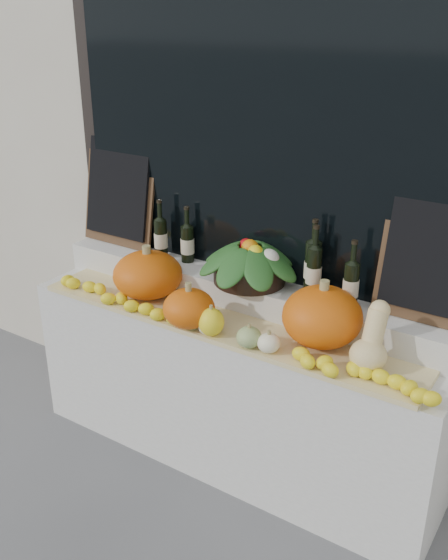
# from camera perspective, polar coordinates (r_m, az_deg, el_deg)

# --- Properties ---
(storefront_facade) EXTENTS (7.00, 0.94, 4.50)m
(storefront_facade) POSITION_cam_1_polar(r_m,az_deg,el_deg) (3.49, 7.70, 21.91)
(storefront_facade) COLOR beige
(storefront_facade) RESTS_ON ground
(display_sill) EXTENTS (2.30, 0.55, 0.88)m
(display_sill) POSITION_cam_1_polar(r_m,az_deg,el_deg) (3.44, 0.69, -9.97)
(display_sill) COLOR silver
(display_sill) RESTS_ON ground
(rear_tier) EXTENTS (2.30, 0.25, 0.16)m
(rear_tier) POSITION_cam_1_polar(r_m,az_deg,el_deg) (3.29, 2.13, -1.21)
(rear_tier) COLOR silver
(rear_tier) RESTS_ON display_sill
(straw_bedding) EXTENTS (2.10, 0.32, 0.02)m
(straw_bedding) POSITION_cam_1_polar(r_m,az_deg,el_deg) (3.12, -0.50, -4.14)
(straw_bedding) COLOR tan
(straw_bedding) RESTS_ON display_sill
(pumpkin_left) EXTENTS (0.39, 0.39, 0.25)m
(pumpkin_left) POSITION_cam_1_polar(r_m,az_deg,el_deg) (3.36, -6.98, 0.49)
(pumpkin_left) COLOR #E05F0B
(pumpkin_left) RESTS_ON straw_bedding
(pumpkin_right) EXTENTS (0.39, 0.39, 0.28)m
(pumpkin_right) POSITION_cam_1_polar(r_m,az_deg,el_deg) (2.90, 8.97, -3.33)
(pumpkin_right) COLOR #E05F0B
(pumpkin_right) RESTS_ON straw_bedding
(pumpkin_center) EXTENTS (0.34, 0.34, 0.19)m
(pumpkin_center) POSITION_cam_1_polar(r_m,az_deg,el_deg) (3.04, -3.23, -2.60)
(pumpkin_center) COLOR #E05F0B
(pumpkin_center) RESTS_ON straw_bedding
(butternut_squash) EXTENTS (0.16, 0.22, 0.30)m
(butternut_squash) POSITION_cam_1_polar(r_m,az_deg,el_deg) (2.76, 13.29, -5.72)
(butternut_squash) COLOR #EFD18C
(butternut_squash) RESTS_ON straw_bedding
(decorative_gourds) EXTENTS (0.53, 0.13, 0.16)m
(decorative_gourds) POSITION_cam_1_polar(r_m,az_deg,el_deg) (2.94, 0.05, -4.46)
(decorative_gourds) COLOR #386D20
(decorative_gourds) RESTS_ON straw_bedding
(lemon_heap) EXTENTS (2.20, 0.16, 0.06)m
(lemon_heap) POSITION_cam_1_polar(r_m,az_deg,el_deg) (3.01, -1.66, -4.22)
(lemon_heap) COLOR yellow
(lemon_heap) RESTS_ON straw_bedding
(produce_bowl) EXTENTS (0.57, 0.57, 0.24)m
(produce_bowl) POSITION_cam_1_polar(r_m,az_deg,el_deg) (3.19, 2.38, 1.76)
(produce_bowl) COLOR black
(produce_bowl) RESTS_ON rear_tier
(wine_bottle_far_left) EXTENTS (0.08, 0.08, 0.33)m
(wine_bottle_far_left) POSITION_cam_1_polar(r_m,az_deg,el_deg) (3.53, -5.80, 3.88)
(wine_bottle_far_left) COLOR black
(wine_bottle_far_left) RESTS_ON rear_tier
(wine_bottle_near_left) EXTENTS (0.08, 0.08, 0.32)m
(wine_bottle_near_left) POSITION_cam_1_polar(r_m,az_deg,el_deg) (3.46, -3.36, 3.38)
(wine_bottle_near_left) COLOR black
(wine_bottle_near_left) RESTS_ON rear_tier
(wine_bottle_tall) EXTENTS (0.08, 0.08, 0.38)m
(wine_bottle_tall) POSITION_cam_1_polar(r_m,az_deg,el_deg) (3.08, 8.10, 1.19)
(wine_bottle_tall) COLOR black
(wine_bottle_tall) RESTS_ON rear_tier
(wine_bottle_near_right) EXTENTS (0.08, 0.08, 0.37)m
(wine_bottle_near_right) POSITION_cam_1_polar(r_m,az_deg,el_deg) (3.04, 8.20, 0.76)
(wine_bottle_near_right) COLOR black
(wine_bottle_near_right) RESTS_ON rear_tier
(wine_bottle_far_right) EXTENTS (0.08, 0.08, 0.34)m
(wine_bottle_far_right) POSITION_cam_1_polar(r_m,az_deg,el_deg) (2.97, 11.53, -0.42)
(wine_bottle_far_right) COLOR black
(wine_bottle_far_right) RESTS_ON rear_tier
(chalkboard_left) EXTENTS (0.50, 0.14, 0.61)m
(chalkboard_left) POSITION_cam_1_polar(r_m,az_deg,el_deg) (3.72, -9.60, 8.05)
(chalkboard_left) COLOR #4C331E
(chalkboard_left) RESTS_ON rear_tier
(chalkboard_right) EXTENTS (0.50, 0.14, 0.61)m
(chalkboard_right) POSITION_cam_1_polar(r_m,az_deg,el_deg) (2.87, 18.86, 2.27)
(chalkboard_right) COLOR #4C331E
(chalkboard_right) RESTS_ON rear_tier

